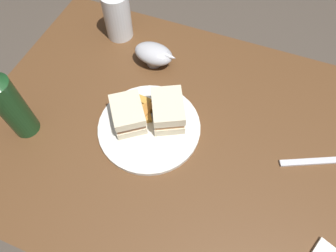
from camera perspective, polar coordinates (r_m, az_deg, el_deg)
ground_plane at (r=1.46m, az=2.02°, el=-15.55°), size 6.00×6.00×0.00m
dining_table at (r=1.12m, az=2.58°, el=-10.73°), size 1.13×0.79×0.72m
plate at (r=0.79m, az=-3.56°, el=-0.21°), size 0.27×0.27×0.01m
sandwich_half_left at (r=0.77m, az=-0.04°, el=2.91°), size 0.12×0.13×0.07m
sandwich_half_right at (r=0.78m, az=-7.58°, el=2.17°), size 0.12×0.13×0.06m
potato_wedge_front at (r=0.80m, az=-4.24°, el=2.69°), size 0.03×0.05×0.02m
potato_wedge_middle at (r=0.82m, az=-4.76°, el=4.74°), size 0.05×0.02×0.02m
potato_wedge_back at (r=0.81m, az=-6.74°, el=2.81°), size 0.05×0.05×0.02m
potato_wedge_left_edge at (r=0.81m, az=-2.97°, el=3.53°), size 0.06×0.05×0.02m
potato_wedge_right_edge at (r=0.80m, az=-4.20°, el=2.35°), size 0.05×0.05×0.01m
pint_glass at (r=1.00m, az=-9.48°, el=19.44°), size 0.08×0.08×0.15m
gravy_boat at (r=0.91m, az=-2.66°, el=13.47°), size 0.13×0.08×0.07m
cider_bottle at (r=0.80m, az=-27.92°, el=3.81°), size 0.07×0.07×0.28m
fork at (r=0.84m, az=26.15°, el=-6.02°), size 0.17×0.09×0.01m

